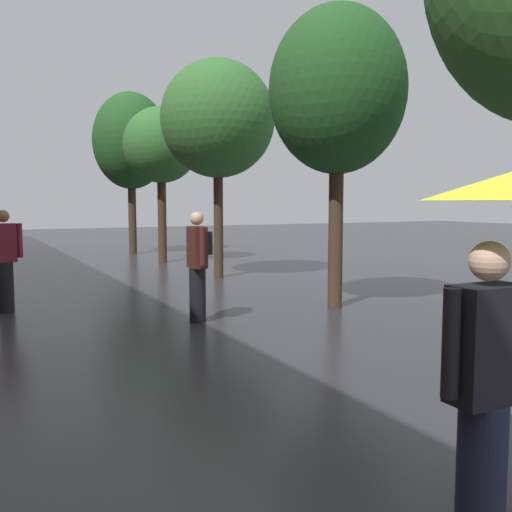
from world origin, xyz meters
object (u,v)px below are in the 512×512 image
(street_tree_1, at_px, (337,92))
(street_tree_2, at_px, (218,119))
(pedestrian_walking_midground, at_px, (198,264))
(pedestrian_walking_far, at_px, (5,258))
(street_tree_4, at_px, (131,141))
(street_tree_3, at_px, (161,146))

(street_tree_1, xyz_separation_m, street_tree_2, (-0.24, 4.63, 0.09))
(pedestrian_walking_midground, distance_m, pedestrian_walking_far, 3.47)
(street_tree_2, relative_size, pedestrian_walking_far, 3.04)
(street_tree_2, relative_size, street_tree_4, 0.92)
(street_tree_4, relative_size, pedestrian_walking_far, 3.31)
(street_tree_4, bearing_deg, pedestrian_walking_far, -116.32)
(street_tree_1, relative_size, pedestrian_walking_midground, 3.04)
(street_tree_2, distance_m, street_tree_4, 7.53)
(street_tree_3, distance_m, pedestrian_walking_midground, 9.44)
(street_tree_1, height_order, street_tree_3, street_tree_1)
(street_tree_2, height_order, street_tree_3, street_tree_2)
(street_tree_2, distance_m, pedestrian_walking_far, 6.32)
(street_tree_2, relative_size, pedestrian_walking_midground, 3.08)
(street_tree_1, distance_m, street_tree_4, 12.16)
(street_tree_1, distance_m, pedestrian_walking_far, 6.41)
(street_tree_1, distance_m, street_tree_3, 8.74)
(street_tree_3, relative_size, pedestrian_walking_far, 2.73)
(street_tree_2, bearing_deg, street_tree_1, -86.99)
(street_tree_3, xyz_separation_m, pedestrian_walking_far, (-4.92, -6.51, -2.67))
(street_tree_3, bearing_deg, street_tree_1, -87.65)
(pedestrian_walking_midground, bearing_deg, pedestrian_walking_far, 139.64)
(street_tree_1, relative_size, street_tree_4, 0.91)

